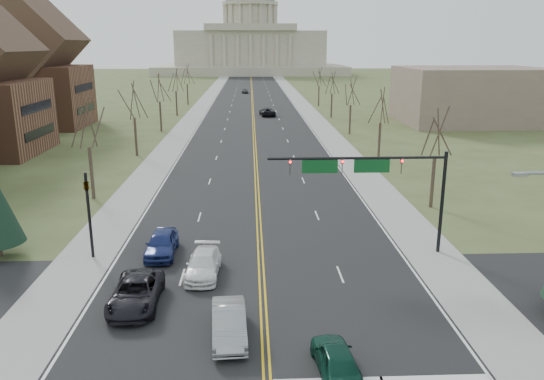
{
  "coord_description": "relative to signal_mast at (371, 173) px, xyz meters",
  "views": [
    {
      "loc": [
        -0.61,
        -20.8,
        14.15
      ],
      "look_at": [
        1.05,
        19.48,
        3.0
      ],
      "focal_mm": 35.0,
      "sensor_mm": 36.0,
      "label": 1
    }
  ],
  "objects": [
    {
      "name": "stop_bar",
      "position": [
        -2.45,
        -14.5,
        -5.75
      ],
      "size": [
        9.5,
        0.5,
        0.01
      ],
      "primitive_type": "cube",
      "color": "silver",
      "rests_on": "road"
    },
    {
      "name": "sidewalk_right",
      "position": [
        4.55,
        96.5,
        -5.75
      ],
      "size": [
        4.0,
        380.0,
        0.03
      ],
      "primitive_type": "cube",
      "color": "gray",
      "rests_on": "ground"
    },
    {
      "name": "car_sb_outer_lead",
      "position": [
        -14.53,
        -7.14,
        -4.97
      ],
      "size": [
        2.65,
        5.62,
        1.55
      ],
      "primitive_type": "imported",
      "rotation": [
        0.0,
        0.0,
        0.01
      ],
      "color": "black",
      "rests_on": "road"
    },
    {
      "name": "signal_mast",
      "position": [
        0.0,
        0.0,
        0.0
      ],
      "size": [
        12.12,
        0.44,
        7.2
      ],
      "color": "black",
      "rests_on": "ground"
    },
    {
      "name": "edge_line_right",
      "position": [
        2.35,
        96.5,
        -5.75
      ],
      "size": [
        0.15,
        380.0,
        0.01
      ],
      "primitive_type": "cube",
      "color": "silver",
      "rests_on": "road"
    },
    {
      "name": "tree_l_1",
      "position": [
        -22.95,
        34.5,
        1.18
      ],
      "size": [
        3.96,
        3.96,
        9.0
      ],
      "color": "#3B2C23",
      "rests_on": "ground"
    },
    {
      "name": "bldg_right_mass",
      "position": [
        32.55,
        62.5,
        -0.76
      ],
      "size": [
        25.0,
        20.0,
        10.0
      ],
      "primitive_type": "cube",
      "color": "#715C50",
      "rests_on": "ground"
    },
    {
      "name": "cross_road",
      "position": [
        -7.45,
        -7.5,
        -5.76
      ],
      "size": [
        120.0,
        14.0,
        0.01
      ],
      "primitive_type": "cube",
      "color": "black",
      "rests_on": "ground"
    },
    {
      "name": "car_far_sb",
      "position": [
        -9.53,
        124.82,
        -5.03
      ],
      "size": [
        2.07,
        4.36,
        1.44
      ],
      "primitive_type": "imported",
      "rotation": [
        0.0,
        0.0,
        0.09
      ],
      "color": "#4A4E52",
      "rests_on": "road"
    },
    {
      "name": "sidewalk_left",
      "position": [
        -19.45,
        96.5,
        -5.75
      ],
      "size": [
        4.0,
        380.0,
        0.03
      ],
      "primitive_type": "cube",
      "color": "gray",
      "rests_on": "ground"
    },
    {
      "name": "edge_line_left",
      "position": [
        -17.25,
        96.5,
        -5.75
      ],
      "size": [
        0.15,
        380.0,
        0.01
      ],
      "primitive_type": "cube",
      "color": "silver",
      "rests_on": "road"
    },
    {
      "name": "tree_l_4",
      "position": [
        -22.95,
        94.5,
        1.18
      ],
      "size": [
        3.96,
        3.96,
        9.0
      ],
      "color": "#3B2C23",
      "rests_on": "ground"
    },
    {
      "name": "tree_r_3",
      "position": [
        8.05,
        70.5,
        0.79
      ],
      "size": [
        3.74,
        3.74,
        8.5
      ],
      "color": "#3B2C23",
      "rests_on": "ground"
    },
    {
      "name": "tree_r_4",
      "position": [
        8.05,
        90.5,
        0.79
      ],
      "size": [
        3.74,
        3.74,
        8.5
      ],
      "color": "#3B2C23",
      "rests_on": "ground"
    },
    {
      "name": "tree_r_2",
      "position": [
        8.05,
        50.5,
        0.79
      ],
      "size": [
        3.74,
        3.74,
        8.5
      ],
      "color": "#3B2C23",
      "rests_on": "ground"
    },
    {
      "name": "ground",
      "position": [
        -7.45,
        -13.5,
        -5.76
      ],
      "size": [
        600.0,
        600.0,
        0.0
      ],
      "primitive_type": "plane",
      "color": "#424B25",
      "rests_on": "ground"
    },
    {
      "name": "car_nb_inner_lead",
      "position": [
        -4.39,
        -13.85,
        -5.03
      ],
      "size": [
        2.03,
        4.33,
        1.43
      ],
      "primitive_type": "imported",
      "rotation": [
        0.0,
        0.0,
        3.22
      ],
      "color": "#0C3729",
      "rests_on": "road"
    },
    {
      "name": "road",
      "position": [
        -7.45,
        96.5,
        -5.76
      ],
      "size": [
        20.0,
        380.0,
        0.01
      ],
      "primitive_type": "cube",
      "color": "black",
      "rests_on": "ground"
    },
    {
      "name": "tree_r_0",
      "position": [
        8.05,
        10.5,
        0.79
      ],
      "size": [
        3.74,
        3.74,
        8.5
      ],
      "color": "#3B2C23",
      "rests_on": "ground"
    },
    {
      "name": "car_sb_inner_second",
      "position": [
        -11.11,
        -3.23,
        -5.03
      ],
      "size": [
        2.21,
        5.01,
        1.43
      ],
      "primitive_type": "imported",
      "rotation": [
        0.0,
        0.0,
        -0.04
      ],
      "color": "white",
      "rests_on": "road"
    },
    {
      "name": "capitol",
      "position": [
        -7.45,
        236.41,
        8.44
      ],
      "size": [
        90.0,
        60.0,
        50.0
      ],
      "color": "#B9B19A",
      "rests_on": "ground"
    },
    {
      "name": "tree_l_2",
      "position": [
        -22.95,
        54.5,
        1.18
      ],
      "size": [
        3.96,
        3.96,
        9.0
      ],
      "color": "#3B2C23",
      "rests_on": "ground"
    },
    {
      "name": "center_line",
      "position": [
        -7.45,
        96.5,
        -5.75
      ],
      "size": [
        0.42,
        380.0,
        0.01
      ],
      "primitive_type": "cube",
      "color": "gold",
      "rests_on": "road"
    },
    {
      "name": "car_sb_outer_second",
      "position": [
        -14.27,
        0.23,
        -4.92
      ],
      "size": [
        2.0,
        4.9,
        1.67
      ],
      "primitive_type": "imported",
      "rotation": [
        0.0,
        0.0,
        0.01
      ],
      "color": "navy",
      "rests_on": "road"
    },
    {
      "name": "tree_l_3",
      "position": [
        -22.95,
        74.5,
        1.18
      ],
      "size": [
        3.96,
        3.96,
        9.0
      ],
      "color": "#3B2C23",
      "rests_on": "ground"
    },
    {
      "name": "car_sb_inner_lead",
      "position": [
        -9.22,
        -10.71,
        -4.97
      ],
      "size": [
        1.95,
        4.82,
        1.56
      ],
      "primitive_type": "imported",
      "rotation": [
        0.0,
        0.0,
        0.07
      ],
      "color": "gray",
      "rests_on": "road"
    },
    {
      "name": "car_far_nb",
      "position": [
        -4.56,
        73.52,
        -4.93
      ],
      "size": [
        3.36,
        6.19,
        1.65
      ],
      "primitive_type": "imported",
      "rotation": [
        0.0,
        0.0,
        3.25
      ],
      "color": "black",
      "rests_on": "road"
    },
    {
      "name": "signal_left",
      "position": [
        -18.95,
        0.0,
        -2.05
      ],
      "size": [
        0.32,
        0.36,
        6.0
      ],
      "color": "black",
      "rests_on": "ground"
    },
    {
      "name": "tree_l_0",
      "position": [
        -22.95,
        14.5,
        1.18
      ],
      "size": [
        3.96,
        3.96,
        9.0
      ],
      "color": "#3B2C23",
      "rests_on": "ground"
    },
    {
      "name": "tree_r_1",
      "position": [
        8.05,
        30.5,
        0.79
      ],
      "size": [
        3.74,
        3.74,
        8.5
      ],
      "color": "#3B2C23",
      "rests_on": "ground"
    },
    {
      "name": "bldg_left_far",
      "position": [
        -45.44,
        60.5,
        3.78
      ],
      "size": [
        17.1,
        14.28,
        23.25
      ],
      "color": "brown",
      "rests_on": "ground"
    }
  ]
}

